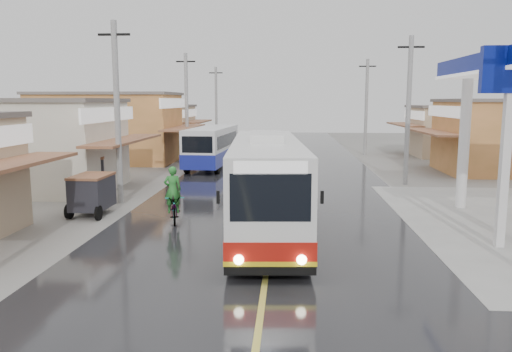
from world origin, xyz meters
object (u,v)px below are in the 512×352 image
(second_bus, at_px, (212,146))
(tricycle_near, at_px, (92,192))
(cyclist, at_px, (174,204))
(tricycle_far, at_px, (90,171))
(coach_bus, at_px, (266,184))

(second_bus, xyz_separation_m, tricycle_near, (-2.60, -14.68, -0.55))
(second_bus, distance_m, cyclist, 15.69)
(cyclist, distance_m, tricycle_far, 8.22)
(second_bus, height_order, tricycle_far, second_bus)
(coach_bus, bearing_deg, tricycle_near, 161.70)
(coach_bus, distance_m, cyclist, 3.76)
(second_bus, distance_m, tricycle_near, 14.92)
(second_bus, relative_size, tricycle_near, 3.88)
(coach_bus, bearing_deg, cyclist, 162.21)
(second_bus, bearing_deg, coach_bus, -71.16)
(coach_bus, relative_size, cyclist, 5.17)
(tricycle_near, relative_size, tricycle_far, 0.84)
(cyclist, bearing_deg, tricycle_near, 150.79)
(cyclist, xyz_separation_m, tricycle_near, (-3.57, 0.96, 0.23))
(cyclist, height_order, tricycle_near, cyclist)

